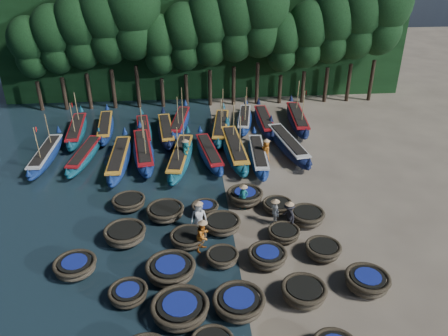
{
  "coord_description": "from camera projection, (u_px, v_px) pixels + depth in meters",
  "views": [
    {
      "loc": [
        -2.31,
        -21.0,
        14.4
      ],
      "look_at": [
        -0.01,
        3.99,
        1.3
      ],
      "focal_mm": 35.0,
      "sensor_mm": 36.0,
      "label": 1
    }
  ],
  "objects": [
    {
      "name": "long_boat_0",
      "position": [
        46.0,
        155.0,
        31.81
      ],
      "size": [
        1.55,
        7.74,
        3.29
      ],
      "rotation": [
        0.0,
        0.0,
        -0.03
      ],
      "color": "navy",
      "rests_on": "ground"
    },
    {
      "name": "long_boat_13",
      "position": [
        180.0,
        122.0,
        37.51
      ],
      "size": [
        2.45,
        7.66,
        3.29
      ],
      "rotation": [
        0.0,
        0.0,
        -0.15
      ],
      "color": "navy",
      "rests_on": "ground"
    },
    {
      "name": "tree_10",
      "position": [
        283.0,
        42.0,
        40.85
      ],
      "size": [
        3.68,
        3.68,
        8.68
      ],
      "color": "black",
      "rests_on": "ground"
    },
    {
      "name": "coracle_15",
      "position": [
        125.0,
        234.0,
        23.32
      ],
      "size": [
        2.6,
        2.6,
        0.81
      ],
      "rotation": [
        0.0,
        0.0,
        0.28
      ],
      "color": "#4B402E",
      "rests_on": "ground"
    },
    {
      "name": "fisherman_1",
      "position": [
        243.0,
        196.0,
        25.98
      ],
      "size": [
        0.67,
        0.56,
        1.77
      ],
      "rotation": [
        0.0,
        0.0,
        5.91
      ],
      "color": "#1B7574",
      "rests_on": "ground"
    },
    {
      "name": "long_boat_8",
      "position": [
        288.0,
        144.0,
        33.33
      ],
      "size": [
        2.65,
        8.51,
        1.51
      ],
      "rotation": [
        0.0,
        0.0,
        0.14
      ],
      "color": "#0E1835",
      "rests_on": "ground"
    },
    {
      "name": "tree_12",
      "position": [
        332.0,
        26.0,
        40.6
      ],
      "size": [
        4.51,
        4.51,
        10.63
      ],
      "color": "black",
      "rests_on": "ground"
    },
    {
      "name": "long_boat_6",
      "position": [
        234.0,
        149.0,
        32.57
      ],
      "size": [
        1.91,
        8.99,
        3.82
      ],
      "rotation": [
        0.0,
        0.0,
        0.04
      ],
      "color": "#104D5B",
      "rests_on": "ground"
    },
    {
      "name": "long_boat_17",
      "position": [
        297.0,
        119.0,
        38.06
      ],
      "size": [
        2.22,
        8.55,
        3.64
      ],
      "rotation": [
        0.0,
        0.0,
        -0.09
      ],
      "color": "#0E1835",
      "rests_on": "ground"
    },
    {
      "name": "ground",
      "position": [
        230.0,
        219.0,
        25.39
      ],
      "size": [
        120.0,
        120.0,
        0.0
      ],
      "primitive_type": "plane",
      "color": "gray",
      "rests_on": "ground"
    },
    {
      "name": "coracle_10",
      "position": [
        75.0,
        266.0,
        21.09
      ],
      "size": [
        2.43,
        2.43,
        0.73
      ],
      "rotation": [
        0.0,
        0.0,
        -0.31
      ],
      "color": "#4B402E",
      "rests_on": "ground"
    },
    {
      "name": "coracle_19",
      "position": [
        307.0,
        216.0,
        24.84
      ],
      "size": [
        2.37,
        2.37,
        0.8
      ],
      "rotation": [
        0.0,
        0.0,
        -0.35
      ],
      "color": "#4B402E",
      "rests_on": "ground"
    },
    {
      "name": "long_boat_16",
      "position": [
        265.0,
        121.0,
        37.69
      ],
      "size": [
        1.51,
        7.92,
        1.39
      ],
      "rotation": [
        0.0,
        0.0,
        -0.02
      ],
      "color": "#0E1835",
      "rests_on": "ground"
    },
    {
      "name": "long_boat_1",
      "position": [
        85.0,
        155.0,
        31.91
      ],
      "size": [
        2.26,
        7.2,
        1.28
      ],
      "rotation": [
        0.0,
        0.0,
        -0.14
      ],
      "color": "#104D5B",
      "rests_on": "ground"
    },
    {
      "name": "tree_8",
      "position": [
        234.0,
        20.0,
        39.54
      ],
      "size": [
        4.92,
        4.92,
        11.6
      ],
      "color": "black",
      "rests_on": "ground"
    },
    {
      "name": "coracle_16",
      "position": [
        188.0,
        238.0,
        23.18
      ],
      "size": [
        2.2,
        2.2,
        0.65
      ],
      "rotation": [
        0.0,
        0.0,
        -0.22
      ],
      "color": "#4B402E",
      "rests_on": "ground"
    },
    {
      "name": "tree_3",
      "position": [
        105.0,
        22.0,
        38.61
      ],
      "size": [
        4.92,
        4.92,
        11.6
      ],
      "color": "black",
      "rests_on": "ground"
    },
    {
      "name": "coracle_21",
      "position": [
        165.0,
        212.0,
        25.33
      ],
      "size": [
        2.3,
        2.3,
        0.74
      ],
      "rotation": [
        0.0,
        0.0,
        -0.13
      ],
      "color": "#4B402E",
      "rests_on": "ground"
    },
    {
      "name": "tree_9",
      "position": [
        260.0,
        12.0,
        39.41
      ],
      "size": [
        5.34,
        5.34,
        12.58
      ],
      "color": "black",
      "rests_on": "ground"
    },
    {
      "name": "fisherman_5",
      "position": [
        186.0,
        151.0,
        31.42
      ],
      "size": [
        0.83,
        1.73,
        1.99
      ],
      "rotation": [
        0.0,
        0.0,
        1.38
      ],
      "color": "#1B7574",
      "rests_on": "ground"
    },
    {
      "name": "long_boat_4",
      "position": [
        180.0,
        157.0,
        31.4
      ],
      "size": [
        2.64,
        8.23,
        3.53
      ],
      "rotation": [
        0.0,
        0.0,
        -0.15
      ],
      "color": "#104D5B",
      "rests_on": "ground"
    },
    {
      "name": "long_boat_10",
      "position": [
        105.0,
        127.0,
        36.57
      ],
      "size": [
        2.02,
        7.65,
        1.35
      ],
      "rotation": [
        0.0,
        0.0,
        0.09
      ],
      "color": "navy",
      "rests_on": "ground"
    },
    {
      "name": "coracle_22",
      "position": [
        205.0,
        208.0,
        25.73
      ],
      "size": [
        1.64,
        1.64,
        0.65
      ],
      "rotation": [
        0.0,
        0.0,
        0.02
      ],
      "color": "#4B402E",
      "rests_on": "ground"
    },
    {
      "name": "tree_7",
      "position": [
        209.0,
        28.0,
        39.66
      ],
      "size": [
        4.51,
        4.51,
        10.63
      ],
      "color": "black",
      "rests_on": "ground"
    },
    {
      "name": "long_boat_5",
      "position": [
        209.0,
        153.0,
        32.13
      ],
      "size": [
        2.38,
        7.4,
        1.32
      ],
      "rotation": [
        0.0,
        0.0,
        0.15
      ],
      "color": "navy",
      "rests_on": "ground"
    },
    {
      "name": "tree_14",
      "position": [
        382.0,
        10.0,
        40.34
      ],
      "size": [
        5.34,
        5.34,
        12.58
      ],
      "color": "black",
      "rests_on": "ground"
    },
    {
      "name": "long_boat_14",
      "position": [
        221.0,
        128.0,
        36.37
      ],
      "size": [
        2.55,
        8.24,
        3.53
      ],
      "rotation": [
        0.0,
        0.0,
        -0.14
      ],
      "color": "#104D5B",
      "rests_on": "ground"
    },
    {
      "name": "long_boat_2",
      "position": [
        119.0,
        159.0,
        31.18
      ],
      "size": [
        1.49,
        8.2,
        1.44
      ],
      "rotation": [
        0.0,
        0.0,
        -0.01
      ],
      "color": "navy",
      "rests_on": "ground"
    },
    {
      "name": "coracle_5",
      "position": [
        128.0,
        294.0,
        19.51
      ],
      "size": [
        2.04,
        2.04,
        0.64
      ],
      "rotation": [
        0.0,
        0.0,
        -0.28
      ],
      "color": "#4B402E",
      "rests_on": "ground"
    },
    {
      "name": "tree_11",
      "position": [
        308.0,
        34.0,
        40.72
      ],
      "size": [
        4.09,
        4.09,
        9.65
      ],
      "color": "black",
      "rests_on": "ground"
    },
    {
      "name": "coracle_6",
      "position": [
        180.0,
        309.0,
        18.56
      ],
      "size": [
        2.67,
        2.67,
        0.82
      ],
      "rotation": [
        0.0,
        0.0,
        0.14
      ],
      "color": "#4B402E",
      "rests_on": "ground"
    },
    {
      "name": "tree_0",
      "position": [
        30.0,
        47.0,
        38.98
      ],
      "size": [
        3.68,
        3.68,
        8.68
      ],
      "color": "black",
      "rests_on": "ground"
    },
    {
      "name": "coracle_9",
      "position": [
        367.0,
        281.0,
        20.1
      ],
      "size": [
        2.35,
        2.35,
        0.8
      ],
      "rotation": [
        0.0,
        0.0,
        -0.25
      ],
      "color": "#4B402E",
      "rests_on": "ground"
    },
    {
      "name": "tree_5",
      "position": [
        159.0,
        44.0,
        39.92
      ],
      "size": [
        3.68,
        3.68,
        8.68
      ],
      "color": "black",
      "rests_on": "ground"
    },
    {
      "name": "coracle_24",
      "position": [
        277.0,
        206.0,
        26.0
      ],
      "size": [
        1.81,
        1.81,
        0.64
      ],
      "rotation": [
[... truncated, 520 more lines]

